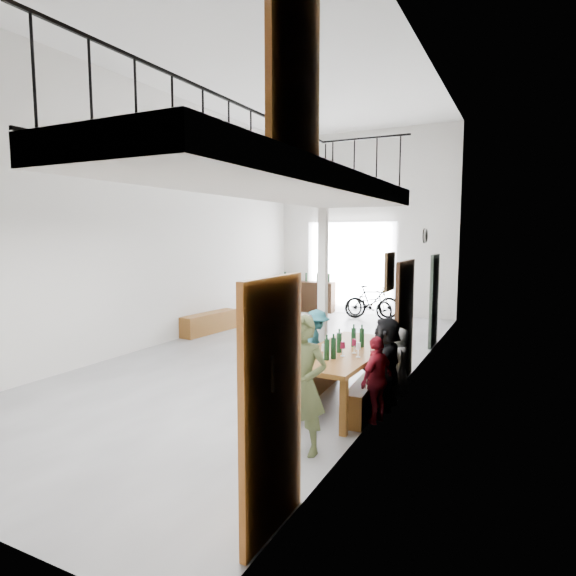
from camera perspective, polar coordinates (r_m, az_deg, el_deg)
The scene contains 24 objects.
floor at distance 9.63m, azimuth -2.15°, elevation -8.22°, with size 12.00×12.00×0.00m, color slate.
room_walls at distance 9.39m, azimuth -2.24°, elevation 13.27°, with size 12.00×12.00×12.00m.
gateway_portal at distance 14.97m, azimuth 7.42°, elevation 2.39°, with size 2.80×0.08×2.80m, color white.
right_wall_decor at distance 6.59m, azimuth 10.75°, elevation 0.30°, with size 0.07×8.28×5.07m.
balcony at distance 5.66m, azimuth 0.21°, elevation 11.82°, with size 1.52×5.62×4.00m.
tasting_table at distance 6.97m, azimuth 6.70°, elevation -7.95°, with size 1.08×2.47×0.79m.
bench_inner at distance 7.40m, azimuth 2.50°, elevation -10.98°, with size 0.31×1.92×0.44m, color brown.
bench_wall at distance 7.06m, azimuth 9.72°, elevation -11.92°, with size 0.25×1.92×0.44m, color brown.
tableware at distance 6.75m, azimuth 6.99°, elevation -6.41°, with size 0.45×1.42×0.35m.
side_bench at distance 12.08m, azimuth -9.31°, elevation -4.10°, with size 0.39×1.76×0.50m, color brown.
oak_barrel at distance 14.63m, azimuth -0.87°, elevation -1.25°, with size 0.66×0.66×0.97m.
serving_counter at distance 15.29m, azimuth 2.23°, elevation -0.98°, with size 1.79×0.50×0.94m, color #332212.
counter_bottles at distance 15.20m, azimuth 2.22°, elevation 1.30°, with size 1.55×0.13×0.28m.
guest_left_a at distance 6.60m, azimuth -1.88°, elevation -10.15°, with size 0.54×0.35×1.10m, color silver.
guest_left_b at distance 7.09m, azimuth 0.82°, elevation -8.17°, with size 0.47×0.31×1.29m, color #236676.
guest_left_c at distance 7.64m, azimuth 1.95°, elevation -7.41°, with size 0.59×0.46×1.21m, color silver.
guest_left_d at distance 8.08m, azimuth 3.39°, elevation -6.75°, with size 0.77×0.44×1.19m, color #236676.
guest_right_a at distance 6.41m, azimuth 10.49°, elevation -10.61°, with size 0.66×0.28×1.13m, color #B41E31.
guest_right_b at distance 6.89m, azimuth 11.60°, elevation -8.72°, with size 1.20×0.38×1.29m, color black.
guest_right_c at distance 7.54m, azimuth 12.97°, elevation -8.46°, with size 0.51×0.33×1.03m, color silver.
host_standing at distance 5.41m, azimuth 1.80°, elevation -11.41°, with size 0.56×0.37×1.55m, color #49522E.
potted_plant at distance 9.09m, azimuth 12.96°, elevation -7.80°, with size 0.40×0.35×0.45m, color #1A4D1B.
bicycle_near at distance 14.19m, azimuth 9.60°, elevation -1.82°, with size 0.56×1.62×0.85m, color black.
bicycle_far at distance 14.14m, azimuth 9.94°, elevation -1.65°, with size 0.45×1.59×0.95m, color black.
Camera 1 is at (4.47, -8.18, 2.43)m, focal length 30.00 mm.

